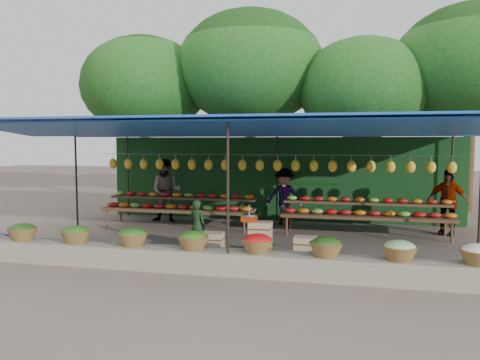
% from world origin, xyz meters
% --- Properties ---
extents(ground, '(60.00, 60.00, 0.00)m').
position_xyz_m(ground, '(0.00, 0.00, 0.00)').
color(ground, brown).
rests_on(ground, ground).
extents(stone_curb, '(10.60, 0.55, 0.40)m').
position_xyz_m(stone_curb, '(0.00, -2.75, 0.20)').
color(stone_curb, '#6E6658').
rests_on(stone_curb, ground).
extents(stall_canopy, '(10.80, 6.60, 2.82)m').
position_xyz_m(stall_canopy, '(-0.00, 0.07, 2.67)').
color(stall_canopy, black).
rests_on(stall_canopy, ground).
extents(produce_baskets, '(8.98, 0.58, 0.34)m').
position_xyz_m(produce_baskets, '(-0.10, -2.75, 0.56)').
color(produce_baskets, brown).
rests_on(produce_baskets, stone_curb).
extents(netting_backdrop, '(10.60, 0.06, 2.50)m').
position_xyz_m(netting_backdrop, '(0.00, 3.15, 1.25)').
color(netting_backdrop, '#1B4C1F').
rests_on(netting_backdrop, ground).
extents(tree_row, '(16.51, 5.50, 7.12)m').
position_xyz_m(tree_row, '(0.50, 6.09, 4.70)').
color(tree_row, '#3B2615').
rests_on(tree_row, ground).
extents(fruit_table_left, '(4.21, 0.95, 0.93)m').
position_xyz_m(fruit_table_left, '(-2.49, 1.35, 0.61)').
color(fruit_table_left, '#4B2C1E').
rests_on(fruit_table_left, ground).
extents(fruit_table_right, '(4.21, 0.95, 0.93)m').
position_xyz_m(fruit_table_right, '(2.51, 1.35, 0.61)').
color(fruit_table_right, '#4B2C1E').
rests_on(fruit_table_right, ground).
extents(crate_counter, '(2.36, 0.35, 0.77)m').
position_xyz_m(crate_counter, '(0.33, -1.71, 0.31)').
color(crate_counter, tan).
rests_on(crate_counter, ground).
extents(weighing_scale, '(0.31, 0.31, 0.33)m').
position_xyz_m(weighing_scale, '(0.13, -1.71, 0.85)').
color(weighing_scale, '#B72F0E').
rests_on(weighing_scale, crate_counter).
extents(vendor_seated, '(0.47, 0.38, 1.11)m').
position_xyz_m(vendor_seated, '(-1.14, -1.17, 0.55)').
color(vendor_seated, '#183518').
rests_on(vendor_seated, ground).
extents(customer_left, '(0.94, 0.76, 1.85)m').
position_xyz_m(customer_left, '(-3.16, 2.07, 0.92)').
color(customer_left, slate).
rests_on(customer_left, ground).
extents(customer_mid, '(1.07, 0.65, 1.61)m').
position_xyz_m(customer_mid, '(0.29, 2.39, 0.80)').
color(customer_mid, slate).
rests_on(customer_mid, ground).
extents(customer_right, '(1.06, 0.71, 1.68)m').
position_xyz_m(customer_right, '(4.51, 1.86, 0.84)').
color(customer_right, slate).
rests_on(customer_right, ground).
extents(blue_crate_front, '(0.49, 0.39, 0.26)m').
position_xyz_m(blue_crate_front, '(-4.33, -2.07, 0.13)').
color(blue_crate_front, navy).
rests_on(blue_crate_front, ground).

